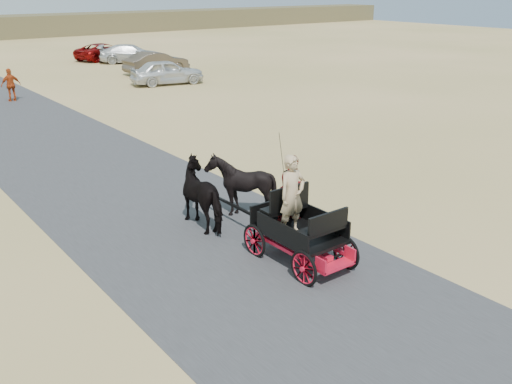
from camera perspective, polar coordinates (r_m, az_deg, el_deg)
ground at (r=12.63m, az=-0.23°, el=-7.81°), size 140.00×140.00×0.00m
road at (r=12.63m, az=-0.23°, el=-7.79°), size 6.00×140.00×0.01m
carriage at (r=12.90m, az=4.33°, el=-5.46°), size 1.30×2.40×0.72m
horse_left at (r=14.62m, az=-5.05°, el=-0.24°), size 0.91×2.01×1.70m
horse_right at (r=15.19m, az=-1.55°, el=0.64°), size 1.37×1.54×1.70m
driver_man at (r=12.31m, az=3.63°, el=-0.34°), size 0.66×0.43×1.80m
passenger_woman at (r=13.05m, az=3.71°, el=0.34°), size 0.77×0.60×1.58m
pedestrian at (r=33.19m, az=-23.31°, el=9.81°), size 1.03×0.47×1.73m
car_a at (r=36.32m, az=-8.88°, el=11.78°), size 4.72×2.66×1.52m
car_b at (r=40.93m, az=-9.94°, el=12.63°), size 4.63×1.91×1.49m
car_c at (r=46.88m, az=-12.39°, el=13.35°), size 5.21×4.15×1.41m
car_d at (r=49.27m, az=-14.98°, el=13.41°), size 5.23×3.52×1.33m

